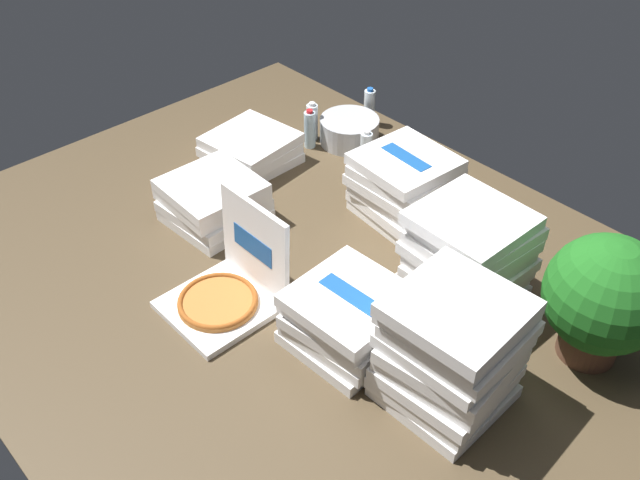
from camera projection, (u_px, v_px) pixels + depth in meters
The scene contains 14 objects.
ground_plane at pixel (308, 284), 2.77m from camera, with size 3.20×2.40×0.02m, color #4C3D28.
open_pizza_box at pixel (229, 286), 2.63m from camera, with size 0.37×0.40×0.40m.
pizza_stack_right_near at pixel (468, 256), 2.59m from camera, with size 0.40×0.41×0.39m.
pizza_stack_center_near at pixel (251, 149), 3.39m from camera, with size 0.41×0.42×0.15m.
pizza_stack_left_far at pixel (405, 186), 3.02m from camera, with size 0.41×0.41×0.30m.
pizza_stack_right_mid at pixel (451, 351), 2.20m from camera, with size 0.42×0.42×0.44m.
pizza_stack_left_near at pixel (213, 201), 3.02m from camera, with size 0.40×0.40×0.20m.
pizza_stack_center_far at pixel (350, 317), 2.45m from camera, with size 0.42×0.42×0.25m.
ice_bucket at pixel (349, 130), 3.54m from camera, with size 0.30×0.30×0.13m, color #B7BABF.
water_bottle_0 at pixel (366, 151), 3.33m from camera, with size 0.06×0.06×0.21m.
water_bottle_1 at pixel (312, 122), 3.54m from camera, with size 0.06×0.06×0.21m.
water_bottle_2 at pixel (310, 129), 3.49m from camera, with size 0.06×0.06×0.21m.
water_bottle_3 at pixel (369, 107), 3.66m from camera, with size 0.06×0.06×0.21m.
potted_plant at pixel (604, 297), 2.31m from camera, with size 0.41×0.41×0.49m.
Camera 1 is at (1.51, -1.34, 1.89)m, focal length 39.11 mm.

